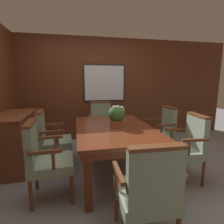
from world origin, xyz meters
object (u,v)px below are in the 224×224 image
Objects in this scene: chair_head_far at (101,122)px; chair_head_near at (148,189)px; chair_right_near at (187,145)px; chair_right_far at (161,130)px; chair_left_far at (51,137)px; chair_left_near at (45,157)px; dining_table at (114,133)px; sideboard_cabinet at (16,140)px; potted_plant at (117,115)px.

chair_head_far is 2.50m from chair_head_near.
chair_head_far is at bearing -143.04° from chair_right_near.
chair_right_far is 1.96m from chair_left_far.
chair_head_far is 1.91m from chair_right_near.
chair_left_near is 1.89m from chair_head_far.
dining_table is 1.72× the size of chair_left_near.
chair_right_near is 1.00× the size of chair_left_far.
sideboard_cabinet is at bearing 66.13° from chair_left_far.
potted_plant is 0.28× the size of sideboard_cabinet.
chair_right_near is 0.84× the size of sideboard_cabinet.
sideboard_cabinet is at bearing -47.36° from chair_head_near.
chair_head_near and chair_right_near have the same top height.
chair_head_near is 1.90m from chair_left_far.
chair_left_near and chair_right_far have the same top height.
chair_left_near is 0.84× the size of sideboard_cabinet.
potted_plant is at bearing -82.43° from chair_head_far.
potted_plant reaches higher than sideboard_cabinet.
chair_right_far is at bearing -36.29° from chair_head_far.
chair_head_far is (0.93, 1.65, 0.00)m from chair_left_near.
sideboard_cabinet is (-0.59, 0.21, -0.08)m from chair_left_far.
potted_plant reaches higher than chair_head_near.
chair_left_far is 0.84× the size of sideboard_cabinet.
potted_plant is at bearing -107.14° from chair_right_near.
chair_left_near is 1.00× the size of chair_head_far.
chair_right_near is at bearing 3.90° from chair_right_far.
chair_right_near is (0.98, -0.39, -0.12)m from dining_table.
chair_right_far is at bearing -4.76° from sideboard_cabinet.
chair_head_far reaches higher than sideboard_cabinet.
sideboard_cabinet is (-1.58, 1.84, -0.08)m from chair_head_near.
chair_left_near is 1.93m from chair_right_near.
chair_right_near is (1.00, -1.63, 0.00)m from chair_head_far.
chair_left_far is (-0.96, -0.88, 0.00)m from chair_head_far.
chair_head_far reaches higher than dining_table.
chair_right_near is at bearing -22.63° from potted_plant.
chair_left_near is at bearing -57.91° from sideboard_cabinet.
dining_table is 1.68m from sideboard_cabinet.
potted_plant is at bearing -71.16° from chair_left_near.
chair_right_far is 1.08m from potted_plant.
chair_right_near is at bearing -136.14° from chair_head_near.
chair_right_far is 0.84× the size of sideboard_cabinet.
chair_head_near is (0.02, -1.26, -0.12)m from dining_table.
potted_plant is (1.02, -0.36, 0.39)m from chair_left_far.
dining_table is at bearing -70.36° from chair_left_near.
dining_table is 1.72× the size of chair_head_near.
chair_right_near is 2.73m from sideboard_cabinet.
chair_head_near is (-0.97, -1.63, 0.00)m from chair_right_far.
chair_head_far is (-0.02, 1.24, -0.12)m from dining_table.
dining_table is 0.27m from potted_plant.
chair_left_far is 0.63m from sideboard_cabinet.
chair_left_far is at bearing -1.32° from chair_left_near.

